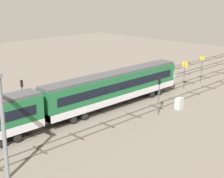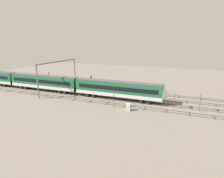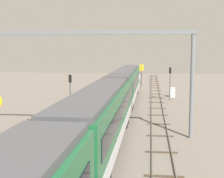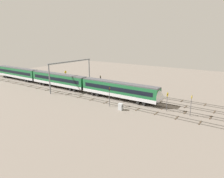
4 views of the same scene
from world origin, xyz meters
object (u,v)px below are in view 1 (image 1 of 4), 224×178
Objects in this scene: speed_sign_far_trackside at (202,66)px; signal_light_trackside_approach at (159,91)px; signal_light_trackside_departure at (22,92)px; relay_cabinet at (179,103)px; speed_sign_near_foreground at (185,70)px.

signal_light_trackside_approach is (-18.70, -4.82, 0.20)m from speed_sign_far_trackside.
speed_sign_far_trackside reaches higher than signal_light_trackside_departure.
signal_light_trackside_departure is 21.09m from relay_cabinet.
speed_sign_far_trackside reaches higher than relay_cabinet.
relay_cabinet is at bearing -159.80° from speed_sign_far_trackside.
speed_sign_near_foreground is at bearing 30.07° from relay_cabinet.
speed_sign_far_trackside is at bearing -13.69° from signal_light_trackside_departure.
speed_sign_near_foreground is 0.98× the size of signal_light_trackside_departure.
speed_sign_far_trackside is (5.47, 0.03, -0.04)m from speed_sign_near_foreground.
speed_sign_far_trackside is 32.17m from signal_light_trackside_departure.
relay_cabinet is at bearing -9.70° from signal_light_trackside_approach.
relay_cabinet is at bearing -38.64° from signal_light_trackside_departure.
speed_sign_far_trackside is at bearing 0.26° from speed_sign_near_foreground.
speed_sign_far_trackside is 0.96× the size of signal_light_trackside_approach.
signal_light_trackside_departure is at bearing 141.36° from relay_cabinet.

